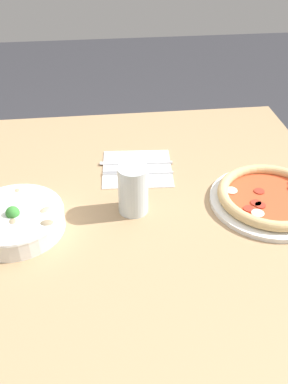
# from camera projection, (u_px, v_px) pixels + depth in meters

# --- Properties ---
(ground_plane) EXTENTS (8.00, 8.00, 0.00)m
(ground_plane) POSITION_uv_depth(u_px,v_px,m) (136.00, 370.00, 1.52)
(ground_plane) COLOR #333338
(dining_table) EXTENTS (1.04, 1.09, 0.75)m
(dining_table) POSITION_uv_depth(u_px,v_px,m) (133.00, 234.00, 1.14)
(dining_table) COLOR tan
(dining_table) RESTS_ON ground_plane
(pizza) EXTENTS (0.30, 0.30, 0.04)m
(pizza) POSITION_uv_depth(u_px,v_px,m) (270.00, 198.00, 1.07)
(pizza) COLOR white
(pizza) RESTS_ON dining_table
(bowl) EXTENTS (0.23, 0.23, 0.07)m
(bowl) POSITION_uv_depth(u_px,v_px,m) (15.00, 219.00, 0.99)
(bowl) COLOR white
(bowl) RESTS_ON dining_table
(napkin) EXTENTS (0.21, 0.21, 0.00)m
(napkin) POSITION_uv_depth(u_px,v_px,m) (137.00, 168.00, 1.21)
(napkin) COLOR white
(napkin) RESTS_ON dining_table
(fork) EXTENTS (0.03, 0.20, 0.00)m
(fork) POSITION_uv_depth(u_px,v_px,m) (139.00, 173.00, 1.19)
(fork) COLOR silver
(fork) RESTS_ON napkin
(knife) EXTENTS (0.03, 0.21, 0.01)m
(knife) POSITION_uv_depth(u_px,v_px,m) (139.00, 163.00, 1.23)
(knife) COLOR silver
(knife) RESTS_ON napkin
(glass) EXTENTS (0.07, 0.07, 0.12)m
(glass) POSITION_uv_depth(u_px,v_px,m) (133.00, 190.00, 1.02)
(glass) COLOR silver
(glass) RESTS_ON dining_table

